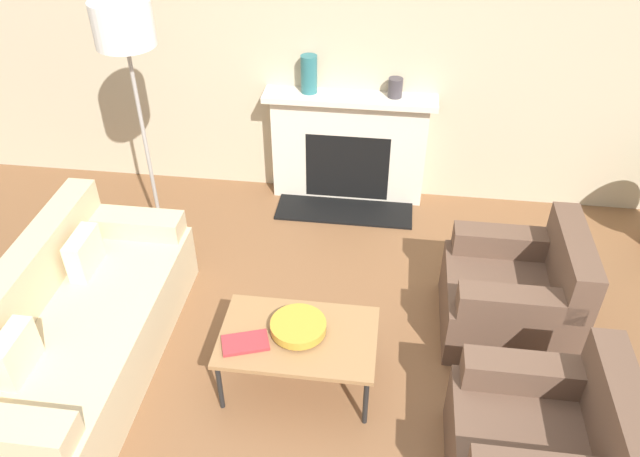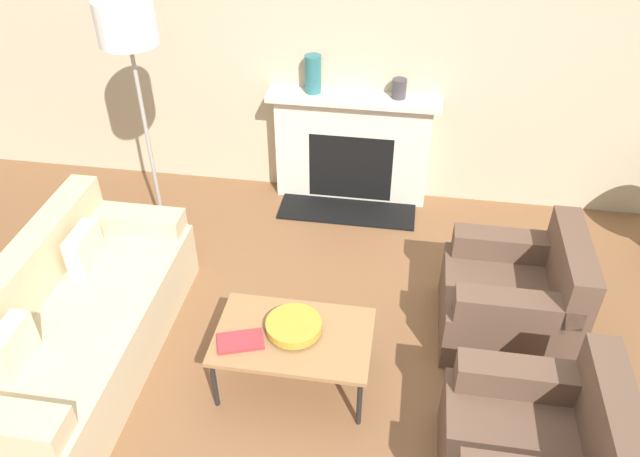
{
  "view_description": "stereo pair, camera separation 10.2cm",
  "coord_description": "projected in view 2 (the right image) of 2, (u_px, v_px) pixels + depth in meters",
  "views": [
    {
      "loc": [
        0.13,
        -2.4,
        3.23
      ],
      "look_at": [
        -0.34,
        1.28,
        0.45
      ],
      "focal_mm": 35.0,
      "sensor_mm": 36.0,
      "label": 1
    },
    {
      "loc": [
        0.23,
        -2.38,
        3.23
      ],
      "look_at": [
        -0.34,
        1.28,
        0.45
      ],
      "focal_mm": 35.0,
      "sensor_mm": 36.0,
      "label": 2
    }
  ],
  "objects": [
    {
      "name": "bowl",
      "position": [
        294.0,
        326.0,
        3.82
      ],
      "size": [
        0.35,
        0.35,
        0.08
      ],
      "color": "#BC8E2D",
      "rests_on": "coffee_table"
    },
    {
      "name": "armchair_near",
      "position": [
        535.0,
        453.0,
        3.28
      ],
      "size": [
        0.86,
        0.82,
        0.83
      ],
      "rotation": [
        0.0,
        0.0,
        -1.57
      ],
      "color": "brown",
      "rests_on": "ground_plane"
    },
    {
      "name": "couch",
      "position": [
        73.0,
        326.0,
        4.04
      ],
      "size": [
        0.88,
        2.0,
        0.81
      ],
      "rotation": [
        0.0,
        0.0,
        1.57
      ],
      "color": "#CCB78E",
      "rests_on": "ground_plane"
    },
    {
      "name": "ground_plane",
      "position": [
        343.0,
        414.0,
        3.85
      ],
      "size": [
        18.0,
        18.0,
        0.0
      ],
      "primitive_type": "plane",
      "color": "brown"
    },
    {
      "name": "coffee_table",
      "position": [
        294.0,
        338.0,
        3.84
      ],
      "size": [
        0.97,
        0.62,
        0.41
      ],
      "color": "olive",
      "rests_on": "ground_plane"
    },
    {
      "name": "wall_back",
      "position": [
        387.0,
        38.0,
        5.01
      ],
      "size": [
        18.0,
        0.06,
        2.9
      ],
      "color": "#BCAD8E",
      "rests_on": "ground_plane"
    },
    {
      "name": "armchair_far",
      "position": [
        514.0,
        299.0,
        4.22
      ],
      "size": [
        0.86,
        0.82,
        0.83
      ],
      "rotation": [
        0.0,
        0.0,
        -1.57
      ],
      "color": "brown",
      "rests_on": "ground_plane"
    },
    {
      "name": "book",
      "position": [
        240.0,
        341.0,
        3.76
      ],
      "size": [
        0.32,
        0.24,
        0.02
      ],
      "rotation": [
        0.0,
        0.0,
        0.33
      ],
      "color": "#9E2D33",
      "rests_on": "coffee_table"
    },
    {
      "name": "fireplace",
      "position": [
        352.0,
        150.0,
        5.5
      ],
      "size": [
        1.46,
        0.59,
        1.01
      ],
      "color": "beige",
      "rests_on": "ground_plane"
    },
    {
      "name": "mantel_vase_center_left",
      "position": [
        399.0,
        89.0,
        5.1
      ],
      "size": [
        0.12,
        0.12,
        0.16
      ],
      "color": "#3D383D",
      "rests_on": "fireplace"
    },
    {
      "name": "floor_lamp",
      "position": [
        129.0,
        38.0,
        4.24
      ],
      "size": [
        0.41,
        0.41,
        1.99
      ],
      "color": "gray",
      "rests_on": "ground_plane"
    },
    {
      "name": "mantel_vase_left",
      "position": [
        313.0,
        74.0,
        5.15
      ],
      "size": [
        0.14,
        0.14,
        0.32
      ],
      "color": "#28666B",
      "rests_on": "fireplace"
    }
  ]
}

